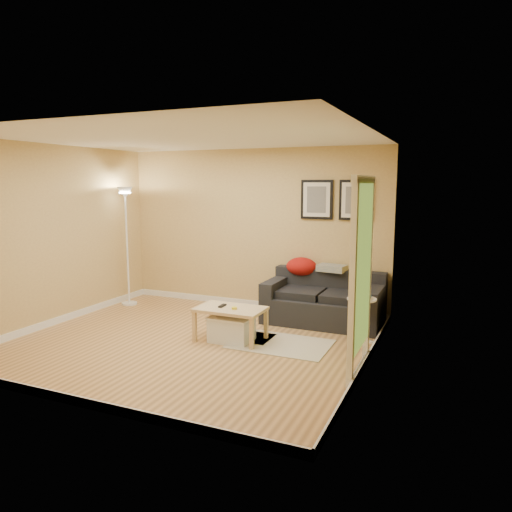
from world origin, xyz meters
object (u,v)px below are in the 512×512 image
storage_bin (232,329)px  side_table (361,320)px  sofa (323,298)px  floor_lamp (127,249)px  book_stack (363,296)px  coffee_table (231,324)px

storage_bin → side_table: (1.55, 0.66, 0.12)m
sofa → storage_bin: sofa is taller
sofa → side_table: size_ratio=2.93×
floor_lamp → side_table: bearing=-5.5°
sofa → side_table: (0.68, -0.63, -0.08)m
side_table → floor_lamp: size_ratio=0.29×
book_stack → floor_lamp: size_ratio=0.12×
floor_lamp → sofa: bearing=4.2°
coffee_table → sofa: bearing=70.6°
storage_bin → book_stack: (1.56, 0.65, 0.45)m
sofa → floor_lamp: floor_lamp is taller
storage_bin → side_table: size_ratio=0.95×
book_stack → storage_bin: bearing=-152.1°
sofa → side_table: bearing=-43.0°
storage_bin → book_stack: 1.75m
side_table → book_stack: book_stack is taller
book_stack → floor_lamp: 4.07m
storage_bin → side_table: bearing=23.0°
sofa → book_stack: size_ratio=7.14×
book_stack → floor_lamp: bearing=179.6°
coffee_table → storage_bin: (0.03, -0.03, -0.05)m
coffee_table → storage_bin: bearing=-30.1°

